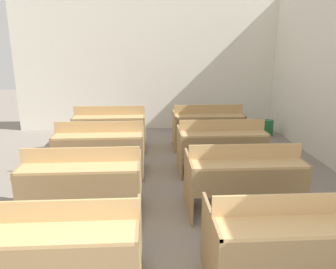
{
  "coord_description": "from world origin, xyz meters",
  "views": [
    {
      "loc": [
        0.02,
        -0.62,
        2.0
      ],
      "look_at": [
        0.28,
        3.91,
        0.76
      ],
      "focal_mm": 35.0,
      "sensor_mm": 36.0,
      "label": 1
    }
  ],
  "objects_px": {
    "bench_third_left": "(100,147)",
    "bench_front_right": "(291,239)",
    "bench_front_left": "(55,247)",
    "bench_third_right": "(221,144)",
    "wastepaper_bin": "(268,128)",
    "bench_back_left": "(110,127)",
    "bench_second_left": "(83,180)",
    "bench_second_right": "(243,176)",
    "bench_back_right": "(208,125)"
  },
  "relations": [
    {
      "from": "bench_third_left",
      "to": "bench_third_right",
      "type": "relative_size",
      "value": 1.0
    },
    {
      "from": "bench_front_right",
      "to": "bench_second_right",
      "type": "height_order",
      "value": "same"
    },
    {
      "from": "bench_third_left",
      "to": "bench_back_right",
      "type": "distance_m",
      "value": 2.34
    },
    {
      "from": "bench_back_left",
      "to": "bench_front_left",
      "type": "bearing_deg",
      "value": -89.95
    },
    {
      "from": "bench_front_left",
      "to": "bench_second_right",
      "type": "height_order",
      "value": "same"
    },
    {
      "from": "bench_third_right",
      "to": "wastepaper_bin",
      "type": "height_order",
      "value": "bench_third_right"
    },
    {
      "from": "bench_front_right",
      "to": "wastepaper_bin",
      "type": "height_order",
      "value": "bench_front_right"
    },
    {
      "from": "bench_back_right",
      "to": "bench_second_right",
      "type": "bearing_deg",
      "value": -90.68
    },
    {
      "from": "bench_third_right",
      "to": "bench_back_left",
      "type": "distance_m",
      "value": 2.3
    },
    {
      "from": "bench_second_right",
      "to": "bench_second_left",
      "type": "bearing_deg",
      "value": -179.47
    },
    {
      "from": "bench_front_right",
      "to": "wastepaper_bin",
      "type": "bearing_deg",
      "value": 72.12
    },
    {
      "from": "bench_third_right",
      "to": "wastepaper_bin",
      "type": "bearing_deg",
      "value": 54.2
    },
    {
      "from": "bench_third_left",
      "to": "bench_front_right",
      "type": "bearing_deg",
      "value": -53.93
    },
    {
      "from": "bench_third_right",
      "to": "bench_second_right",
      "type": "bearing_deg",
      "value": -90.47
    },
    {
      "from": "bench_third_left",
      "to": "bench_front_left",
      "type": "bearing_deg",
      "value": -89.76
    },
    {
      "from": "bench_front_left",
      "to": "bench_front_right",
      "type": "distance_m",
      "value": 1.91
    },
    {
      "from": "bench_back_left",
      "to": "wastepaper_bin",
      "type": "bearing_deg",
      "value": 14.23
    },
    {
      "from": "bench_front_right",
      "to": "wastepaper_bin",
      "type": "xyz_separation_m",
      "value": [
        1.55,
        4.81,
        -0.29
      ]
    },
    {
      "from": "bench_second_right",
      "to": "bench_back_right",
      "type": "xyz_separation_m",
      "value": [
        0.03,
        2.63,
        0.0
      ]
    },
    {
      "from": "bench_second_left",
      "to": "bench_third_left",
      "type": "bearing_deg",
      "value": 89.27
    },
    {
      "from": "bench_second_left",
      "to": "bench_third_right",
      "type": "bearing_deg",
      "value": 34.72
    },
    {
      "from": "bench_front_left",
      "to": "bench_third_left",
      "type": "relative_size",
      "value": 1.0
    },
    {
      "from": "bench_front_right",
      "to": "bench_back_left",
      "type": "bearing_deg",
      "value": 115.88
    },
    {
      "from": "bench_front_left",
      "to": "bench_back_left",
      "type": "distance_m",
      "value": 3.94
    },
    {
      "from": "bench_back_right",
      "to": "bench_third_right",
      "type": "bearing_deg",
      "value": -90.89
    },
    {
      "from": "bench_third_right",
      "to": "bench_back_left",
      "type": "bearing_deg",
      "value": 145.82
    },
    {
      "from": "bench_third_left",
      "to": "bench_second_left",
      "type": "bearing_deg",
      "value": -90.73
    },
    {
      "from": "bench_front_left",
      "to": "bench_front_right",
      "type": "bearing_deg",
      "value": 0.0
    },
    {
      "from": "bench_second_left",
      "to": "bench_front_right",
      "type": "bearing_deg",
      "value": -34.17
    },
    {
      "from": "bench_front_left",
      "to": "bench_second_left",
      "type": "bearing_deg",
      "value": 91.22
    },
    {
      "from": "wastepaper_bin",
      "to": "bench_front_left",
      "type": "bearing_deg",
      "value": -125.7
    },
    {
      "from": "bench_front_right",
      "to": "bench_third_left",
      "type": "bearing_deg",
      "value": 126.07
    },
    {
      "from": "bench_back_left",
      "to": "bench_back_right",
      "type": "relative_size",
      "value": 1.0
    },
    {
      "from": "bench_third_left",
      "to": "bench_third_right",
      "type": "height_order",
      "value": "same"
    },
    {
      "from": "bench_back_left",
      "to": "bench_back_right",
      "type": "height_order",
      "value": "same"
    },
    {
      "from": "bench_third_left",
      "to": "wastepaper_bin",
      "type": "relative_size",
      "value": 3.8
    },
    {
      "from": "bench_back_left",
      "to": "bench_back_right",
      "type": "distance_m",
      "value": 1.92
    },
    {
      "from": "bench_second_right",
      "to": "wastepaper_bin",
      "type": "height_order",
      "value": "bench_second_right"
    },
    {
      "from": "bench_back_right",
      "to": "bench_front_left",
      "type": "bearing_deg",
      "value": -115.82
    },
    {
      "from": "bench_second_left",
      "to": "bench_second_right",
      "type": "height_order",
      "value": "same"
    },
    {
      "from": "bench_front_left",
      "to": "bench_front_right",
      "type": "relative_size",
      "value": 1.0
    },
    {
      "from": "bench_back_right",
      "to": "wastepaper_bin",
      "type": "height_order",
      "value": "bench_back_right"
    },
    {
      "from": "bench_second_left",
      "to": "bench_third_left",
      "type": "height_order",
      "value": "same"
    },
    {
      "from": "bench_second_right",
      "to": "bench_back_left",
      "type": "distance_m",
      "value": 3.22
    },
    {
      "from": "bench_front_left",
      "to": "bench_third_right",
      "type": "xyz_separation_m",
      "value": [
        1.9,
        2.65,
        0.0
      ]
    },
    {
      "from": "bench_front_right",
      "to": "bench_back_right",
      "type": "relative_size",
      "value": 1.0
    },
    {
      "from": "bench_second_left",
      "to": "wastepaper_bin",
      "type": "distance_m",
      "value": 4.95
    },
    {
      "from": "bench_front_left",
      "to": "bench_back_right",
      "type": "bearing_deg",
      "value": 64.18
    },
    {
      "from": "bench_second_right",
      "to": "wastepaper_bin",
      "type": "xyz_separation_m",
      "value": [
        1.57,
        3.48,
        -0.29
      ]
    },
    {
      "from": "bench_second_right",
      "to": "bench_back_right",
      "type": "distance_m",
      "value": 2.63
    }
  ]
}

